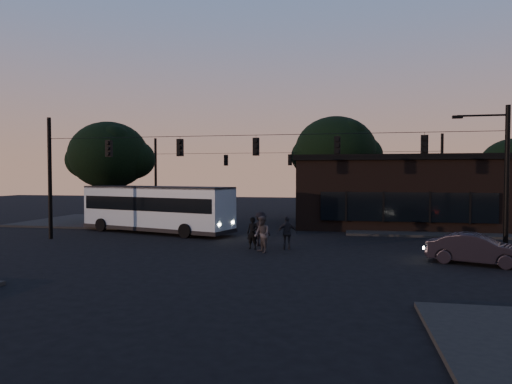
% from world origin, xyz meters
% --- Properties ---
extents(ground, '(120.00, 120.00, 0.00)m').
position_xyz_m(ground, '(0.00, 0.00, 0.00)').
color(ground, black).
rests_on(ground, ground).
extents(sidewalk_far_right, '(14.00, 10.00, 0.15)m').
position_xyz_m(sidewalk_far_right, '(12.00, 14.00, 0.07)').
color(sidewalk_far_right, black).
rests_on(sidewalk_far_right, ground).
extents(sidewalk_far_left, '(14.00, 10.00, 0.15)m').
position_xyz_m(sidewalk_far_left, '(-14.00, 14.00, 0.07)').
color(sidewalk_far_left, black).
rests_on(sidewalk_far_left, ground).
extents(building, '(15.40, 10.41, 5.40)m').
position_xyz_m(building, '(9.00, 15.97, 2.71)').
color(building, black).
rests_on(building, ground).
extents(tree_behind, '(7.60, 7.60, 9.43)m').
position_xyz_m(tree_behind, '(4.00, 22.00, 6.19)').
color(tree_behind, black).
rests_on(tree_behind, ground).
extents(tree_left, '(6.40, 6.40, 8.30)m').
position_xyz_m(tree_left, '(-14.00, 13.00, 5.57)').
color(tree_left, black).
rests_on(tree_left, ground).
extents(signal_rig_near, '(26.24, 0.30, 7.50)m').
position_xyz_m(signal_rig_near, '(0.00, 4.00, 4.45)').
color(signal_rig_near, black).
rests_on(signal_rig_near, ground).
extents(signal_rig_far, '(26.24, 0.30, 7.50)m').
position_xyz_m(signal_rig_far, '(0.00, 20.00, 4.20)').
color(signal_rig_far, black).
rests_on(signal_rig_far, ground).
extents(bus, '(11.58, 5.77, 3.18)m').
position_xyz_m(bus, '(-7.78, 8.13, 1.79)').
color(bus, '#859AA9').
rests_on(bus, ground).
extents(car, '(4.37, 2.79, 1.36)m').
position_xyz_m(car, '(10.66, 0.34, 0.68)').
color(car, black).
rests_on(car, ground).
extents(pedestrian_a, '(0.70, 0.53, 1.73)m').
position_xyz_m(pedestrian_a, '(0.11, 2.53, 0.86)').
color(pedestrian_a, black).
rests_on(pedestrian_a, ground).
extents(pedestrian_b, '(1.10, 1.15, 1.87)m').
position_xyz_m(pedestrian_b, '(0.79, 1.55, 0.93)').
color(pedestrian_b, '#3F3939').
rests_on(pedestrian_b, ground).
extents(pedestrian_c, '(1.11, 0.63, 1.79)m').
position_xyz_m(pedestrian_c, '(1.94, 2.74, 0.89)').
color(pedestrian_c, black).
rests_on(pedestrian_c, ground).
extents(pedestrian_d, '(1.42, 1.20, 1.91)m').
position_xyz_m(pedestrian_d, '(0.33, 3.67, 0.96)').
color(pedestrian_d, black).
rests_on(pedestrian_d, ground).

